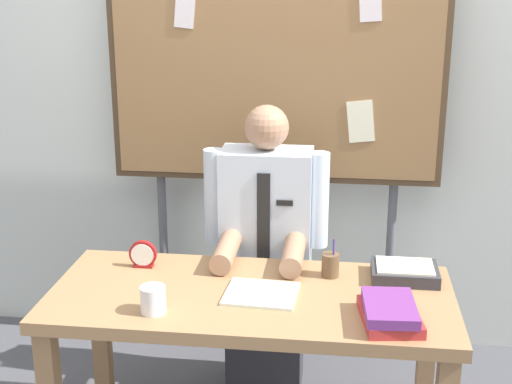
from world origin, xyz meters
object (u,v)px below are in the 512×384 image
object	(u,v)px
desk	(251,317)
pen_holder	(330,265)
person	(266,265)
paper_tray	(405,272)
book_stack	(390,313)
desk_clock	(143,255)
bulletin_board	(276,63)
coffee_mug	(153,300)
open_notebook	(261,294)

from	to	relation	value
desk	pen_holder	distance (m)	0.38
person	paper_tray	xyz separation A→B (m)	(0.59, -0.32, 0.14)
book_stack	desk_clock	world-z (taller)	desk_clock
desk_clock	book_stack	bearing A→B (deg)	-20.44
bulletin_board	book_stack	distance (m)	1.39
bulletin_board	desk_clock	bearing A→B (deg)	-123.42
pen_holder	paper_tray	xyz separation A→B (m)	(0.29, 0.01, -0.02)
book_stack	paper_tray	world-z (taller)	book_stack
desk	book_stack	world-z (taller)	book_stack
desk	paper_tray	distance (m)	0.63
person	paper_tray	world-z (taller)	person
desk	paper_tray	bearing A→B (deg)	18.89
coffee_mug	bulletin_board	bearing A→B (deg)	73.64
open_notebook	paper_tray	world-z (taller)	paper_tray
pen_holder	coffee_mug	bearing A→B (deg)	-147.57
open_notebook	desk_clock	distance (m)	0.55
bulletin_board	book_stack	xyz separation A→B (m)	(0.51, -1.08, -0.71)
desk	bulletin_board	size ratio (longest dim) A/B	0.73
desk	open_notebook	distance (m)	0.12
desk	paper_tray	xyz separation A→B (m)	(0.59, 0.20, 0.13)
book_stack	paper_tray	xyz separation A→B (m)	(0.08, 0.38, -0.01)
pen_holder	bulletin_board	bearing A→B (deg)	112.49
pen_holder	desk	bearing A→B (deg)	-147.37
coffee_mug	pen_holder	bearing A→B (deg)	32.43
open_notebook	coffee_mug	size ratio (longest dim) A/B	2.69
bulletin_board	coffee_mug	distance (m)	1.35
desk	bulletin_board	bearing A→B (deg)	89.99
pen_holder	paper_tray	size ratio (longest dim) A/B	0.62
paper_tray	open_notebook	bearing A→B (deg)	-157.95
coffee_mug	paper_tray	world-z (taller)	coffee_mug
person	coffee_mug	xyz separation A→B (m)	(-0.32, -0.73, 0.16)
desk_clock	person	bearing A→B (deg)	35.54
open_notebook	desk_clock	world-z (taller)	desk_clock
paper_tray	desk_clock	bearing A→B (deg)	-179.26
desk_clock	pen_holder	size ratio (longest dim) A/B	0.71
person	pen_holder	bearing A→B (deg)	-48.61
bulletin_board	desk_clock	size ratio (longest dim) A/B	18.46
desk	bulletin_board	xyz separation A→B (m)	(0.00, 0.90, 0.85)
book_stack	open_notebook	size ratio (longest dim) A/B	1.12
person	open_notebook	bearing A→B (deg)	-85.62
desk	open_notebook	size ratio (longest dim) A/B	5.74
book_stack	pen_holder	size ratio (longest dim) A/B	1.86
bulletin_board	pen_holder	size ratio (longest dim) A/B	13.17
person	pen_holder	world-z (taller)	person
desk	open_notebook	world-z (taller)	open_notebook
book_stack	bulletin_board	bearing A→B (deg)	115.26
desk	desk_clock	xyz separation A→B (m)	(-0.47, 0.19, 0.15)
paper_tray	desk	bearing A→B (deg)	-161.11
paper_tray	person	bearing A→B (deg)	151.23
desk	coffee_mug	bearing A→B (deg)	-147.75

